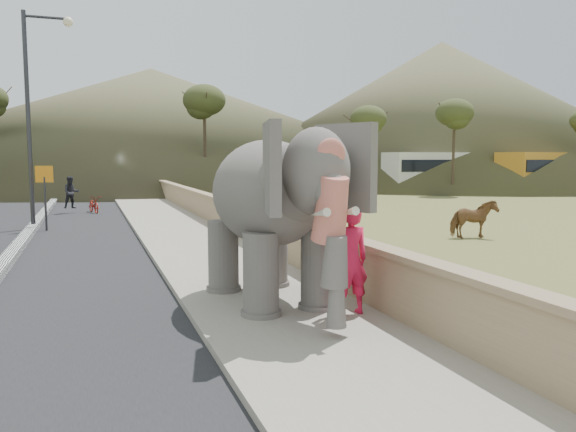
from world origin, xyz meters
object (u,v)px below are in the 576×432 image
at_px(lamppost, 37,98).
at_px(cow, 473,219).
at_px(motorcyclist, 83,199).
at_px(elephant_and_man, 269,217).

height_order(lamppost, cow, lamppost).
distance_m(lamppost, cow, 16.22).
distance_m(cow, motorcyclist, 18.22).
distance_m(lamppost, motorcyclist, 7.40).
bearing_deg(cow, elephant_and_man, 130.31).
xyz_separation_m(cow, motorcyclist, (-12.38, 13.37, 0.07)).
distance_m(elephant_and_man, motorcyclist, 19.67).
relative_size(lamppost, motorcyclist, 4.23).
bearing_deg(elephant_and_man, lamppost, 109.34).
height_order(cow, elephant_and_man, elephant_and_man).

